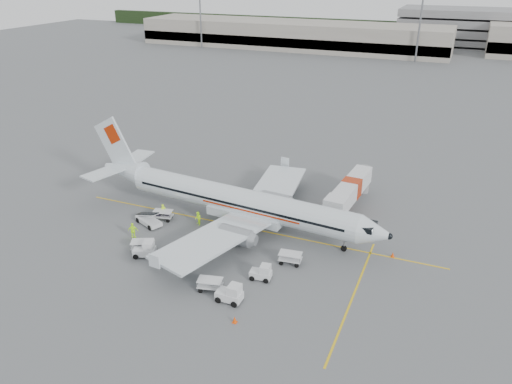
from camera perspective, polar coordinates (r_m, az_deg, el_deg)
ground at (r=57.97m, az=-0.77°, el=-4.18°), size 360.00×360.00×0.00m
stripe_lead at (r=57.96m, az=-0.77°, el=-4.17°), size 44.00×0.20×0.01m
stripe_cross at (r=48.03m, az=11.08°, el=-11.50°), size 0.20×20.00×0.01m
terminal_west at (r=187.99m, az=4.03°, el=17.50°), size 110.00×22.00×9.00m
parking_garage at (r=207.61m, az=25.04°, el=16.76°), size 62.00×24.00×14.00m
treeline at (r=223.82m, az=18.23°, el=17.17°), size 300.00×3.00×6.00m
mast_west at (r=188.43m, az=-6.37°, el=19.42°), size 3.20×1.20×22.00m
mast_center at (r=166.08m, az=18.22°, el=17.71°), size 3.20×1.20×22.00m
aircraft at (r=56.55m, az=-1.86°, el=0.89°), size 40.08×32.74×10.35m
jet_bridge at (r=62.95m, az=10.78°, el=-0.23°), size 3.92×14.76×3.83m
belt_loader at (r=59.57m, az=-12.23°, el=-2.54°), size 5.07×3.55×2.58m
tug_fore at (r=48.91m, az=0.53°, el=-9.10°), size 2.18×1.40×1.59m
tug_mid at (r=46.03m, az=-3.09°, el=-11.40°), size 2.37×1.38×1.82m
tug_aft at (r=53.62m, az=-12.67°, el=-6.35°), size 2.59×2.00×1.76m
cart_loaded_a at (r=60.62m, az=-10.58°, el=-2.63°), size 2.50×1.80×1.18m
cart_loaded_b at (r=54.70m, az=-12.83°, el=-6.03°), size 2.70×2.22×1.22m
cart_empty_a at (r=47.67m, az=-5.27°, el=-10.51°), size 2.54×1.83×1.20m
cart_empty_b at (r=51.43m, az=3.94°, el=-7.56°), size 2.45×1.62×1.20m
cone_nose at (r=54.42m, az=15.36°, el=-6.89°), size 0.36×0.36×0.59m
cone_port at (r=68.05m, az=9.36°, el=0.34°), size 0.36×0.36×0.58m
cone_stbd at (r=43.97m, az=-2.46°, el=-14.35°), size 0.40×0.40×0.65m
crew_a at (r=60.98m, az=-10.54°, el=-2.15°), size 0.73×0.76×1.75m
crew_b at (r=58.75m, az=-6.64°, el=-3.02°), size 1.02×1.01×1.66m
crew_c at (r=57.31m, az=-3.67°, el=-3.63°), size 1.20×1.24×1.70m
crew_d at (r=57.16m, az=-13.87°, el=-4.32°), size 1.22×0.89×1.92m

